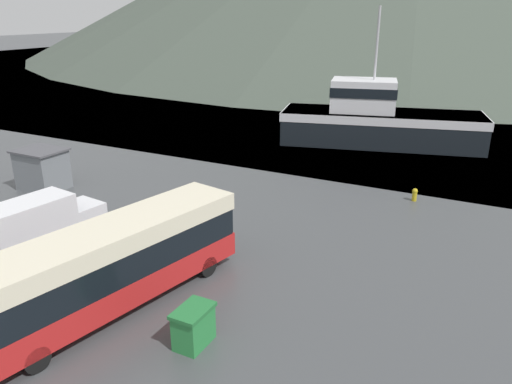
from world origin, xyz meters
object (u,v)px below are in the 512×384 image
Objects in this scene: tour_bus at (114,262)px; dock_kiosk at (42,169)px; fishing_boat at (378,120)px; storage_bin at (194,326)px; delivery_van at (41,223)px.

dock_kiosk is (-13.60, 8.27, -0.57)m from tour_bus.
tour_bus is at bearing -31.31° from dock_kiosk.
tour_bus is 15.92m from dock_kiosk.
fishing_boat reaches higher than storage_bin.
fishing_boat is 30.24m from storage_bin.
tour_bus is 7.52× the size of storage_bin.
delivery_van is 1.99× the size of dock_kiosk.
fishing_boat reaches higher than dock_kiosk.
delivery_van reaches higher than storage_bin.
dock_kiosk reaches higher than storage_bin.
dock_kiosk is at bearing -51.11° from fishing_boat.
dock_kiosk is (-17.57, 8.88, 0.60)m from storage_bin.
fishing_boat is (8.99, 27.36, 0.72)m from delivery_van.
tour_bus is 0.66× the size of fishing_boat.
fishing_boat is 5.88× the size of dock_kiosk.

